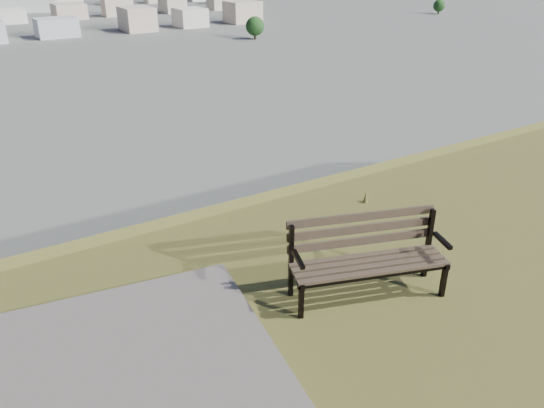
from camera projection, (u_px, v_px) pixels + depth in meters
park_bench at (366, 253)px, 5.73m from camera, size 1.77×1.04×0.89m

